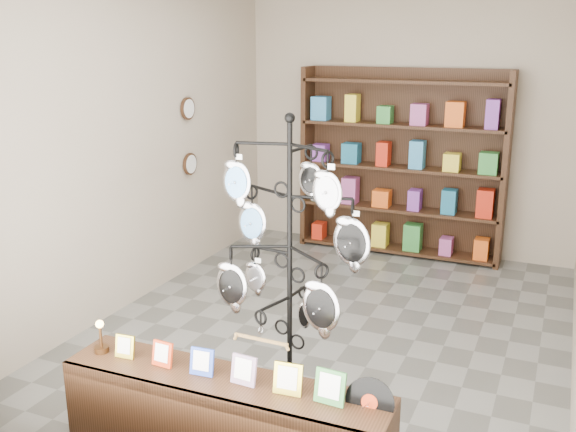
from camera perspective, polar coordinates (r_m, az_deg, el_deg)
name	(u,v)px	position (r m, az deg, el deg)	size (l,w,h in m)	color
ground	(333,325)	(5.93, 4.03, -9.67)	(5.00, 5.00, 0.00)	slate
room_envelope	(337,122)	(5.41, 4.40, 8.36)	(5.00, 5.00, 5.00)	#AFA18D
display_tree	(290,247)	(4.20, 0.14, -2.79)	(1.06, 0.96, 2.08)	black
front_shelf	(224,416)	(4.18, -5.69, -17.25)	(2.11, 0.47, 0.74)	black
back_shelving	(401,169)	(7.72, 9.99, 4.13)	(2.42, 0.36, 2.20)	black
wall_clocks	(189,137)	(7.04, -8.80, 6.99)	(0.03, 0.24, 0.84)	black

